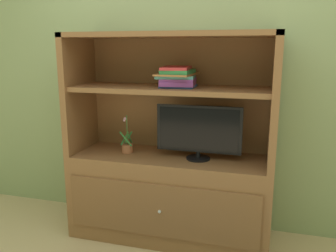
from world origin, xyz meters
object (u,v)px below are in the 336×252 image
(media_console, at_px, (170,175))
(potted_plant, at_px, (127,146))
(tv_monitor, at_px, (199,131))
(magazine_stack, at_px, (177,77))

(media_console, bearing_deg, potted_plant, -178.67)
(tv_monitor, bearing_deg, magazine_stack, 174.96)
(media_console, bearing_deg, magazine_stack, -9.02)
(media_console, relative_size, potted_plant, 5.27)
(media_console, distance_m, magazine_stack, 0.78)
(media_console, height_order, potted_plant, media_console)
(potted_plant, bearing_deg, magazine_stack, -0.17)
(potted_plant, bearing_deg, tv_monitor, -1.59)
(potted_plant, bearing_deg, media_console, 1.33)
(media_console, height_order, tv_monitor, media_console)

